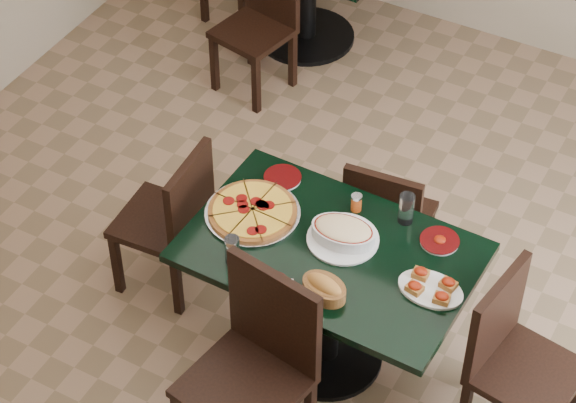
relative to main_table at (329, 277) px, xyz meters
The scene contains 18 objects.
floor 0.61m from the main_table, 147.08° to the left, with size 5.50×5.50×0.00m, color #82634B.
main_table is the anchor object (origin of this frame).
chair_far 0.57m from the main_table, 87.45° to the left, with size 0.42×0.42×0.82m.
chair_near 0.55m from the main_table, 95.92° to the right, with size 0.53×0.53×0.99m.
chair_right 0.87m from the main_table, ahead, with size 0.48×0.48×0.90m.
chair_left 0.89m from the main_table, behind, with size 0.43×0.43×0.86m.
back_chair_near 2.19m from the main_table, 127.62° to the left, with size 0.47×0.47×0.85m.
pepperoni_pizza 0.45m from the main_table, behind, with size 0.43×0.43×0.04m.
lasagna_casserole 0.24m from the main_table, 73.77° to the left, with size 0.32×0.32×0.09m.
bread_basket 0.34m from the main_table, 68.96° to the right, with size 0.23×0.18×0.09m.
bruschetta_platter 0.52m from the main_table, ahead, with size 0.29×0.21×0.05m.
side_plate_near 0.39m from the main_table, 110.52° to the right, with size 0.17×0.17×0.02m.
side_plate_far_r 0.52m from the main_table, 33.67° to the left, with size 0.18×0.18×0.03m.
side_plate_far_l 0.53m from the main_table, 143.63° to the left, with size 0.18×0.18×0.02m.
napkin_setting 0.39m from the main_table, 108.24° to the right, with size 0.18×0.18×0.01m.
water_glass_a 0.46m from the main_table, 56.10° to the left, with size 0.07×0.07×0.15m, color white.
water_glass_b 0.50m from the main_table, 141.62° to the right, with size 0.07×0.07×0.14m, color white.
pepper_shaker 0.36m from the main_table, 92.31° to the left, with size 0.05×0.05×0.09m.
Camera 1 is at (1.65, -3.18, 4.30)m, focal length 70.00 mm.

